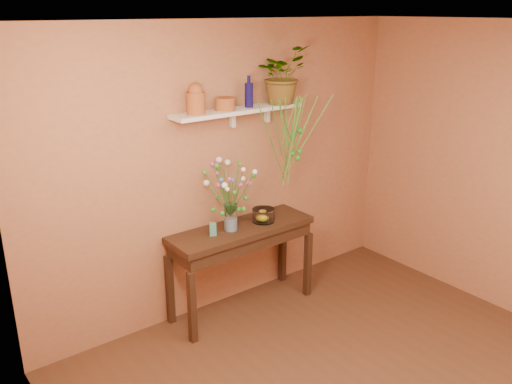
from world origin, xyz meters
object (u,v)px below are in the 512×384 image
at_px(sideboard, 242,239).
at_px(blue_bottle, 249,94).
at_px(glass_bowl, 263,216).
at_px(glass_vase, 231,219).
at_px(terracotta_jug, 196,100).
at_px(spider_plant, 282,75).
at_px(bouquet, 229,182).

height_order(sideboard, blue_bottle, blue_bottle).
relative_size(blue_bottle, glass_bowl, 1.33).
xyz_separation_m(glass_vase, glass_bowl, (0.36, -0.02, -0.05)).
bearing_deg(blue_bottle, terracotta_jug, -178.96).
bearing_deg(glass_vase, blue_bottle, 20.82).
height_order(blue_bottle, spider_plant, spider_plant).
relative_size(terracotta_jug, bouquet, 0.50).
bearing_deg(glass_bowl, glass_vase, 176.72).
bearing_deg(bouquet, glass_vase, -90.31).
bearing_deg(glass_bowl, blue_bottle, 116.36).
relative_size(spider_plant, bouquet, 1.01).
bearing_deg(sideboard, glass_bowl, -5.44).
bearing_deg(bouquet, spider_plant, 6.73).
xyz_separation_m(sideboard, bouquet, (-0.12, 0.02, 0.58)).
bearing_deg(glass_vase, spider_plant, 8.19).
bearing_deg(glass_bowl, bouquet, 174.03).
xyz_separation_m(sideboard, glass_vase, (-0.12, -0.00, 0.23)).
relative_size(terracotta_jug, spider_plant, 0.49).
xyz_separation_m(spider_plant, glass_vase, (-0.66, -0.10, -1.24)).
xyz_separation_m(sideboard, blue_bottle, (0.17, 0.11, 1.32)).
bearing_deg(terracotta_jug, sideboard, -14.69).
xyz_separation_m(terracotta_jug, glass_bowl, (0.62, -0.12, -1.15)).
xyz_separation_m(blue_bottle, glass_bowl, (0.07, -0.13, -1.14)).
relative_size(terracotta_jug, blue_bottle, 0.92).
height_order(spider_plant, glass_bowl, spider_plant).
height_order(glass_vase, glass_bowl, glass_vase).
distance_m(terracotta_jug, glass_vase, 1.13).
bearing_deg(terracotta_jug, glass_bowl, -11.20).
distance_m(sideboard, bouquet, 0.59).
height_order(blue_bottle, glass_bowl, blue_bottle).
height_order(terracotta_jug, spider_plant, spider_plant).
relative_size(sideboard, bouquet, 2.71).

